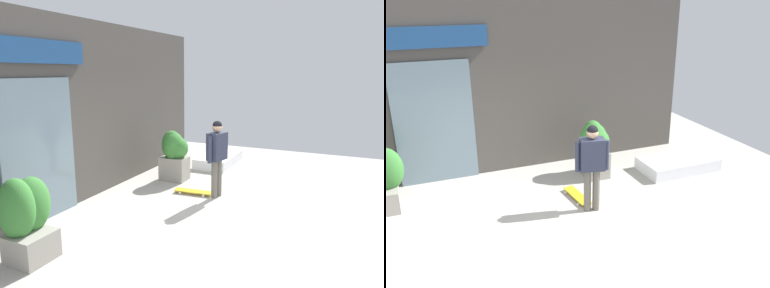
# 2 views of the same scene
# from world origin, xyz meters

# --- Properties ---
(ground_plane) EXTENTS (12.00, 12.00, 0.00)m
(ground_plane) POSITION_xyz_m (0.00, 0.00, 0.00)
(ground_plane) COLOR #B2ADA3
(building_facade) EXTENTS (8.41, 0.31, 3.62)m
(building_facade) POSITION_xyz_m (-0.05, 3.06, 1.80)
(building_facade) COLOR #4C4742
(building_facade) RESTS_ON ground_plane
(skateboarder) EXTENTS (0.59, 0.35, 1.62)m
(skateboarder) POSITION_xyz_m (0.91, 0.55, 0.99)
(skateboarder) COLOR #666056
(skateboarder) RESTS_ON ground_plane
(skateboard) EXTENTS (0.31, 0.84, 0.08)m
(skateboard) POSITION_xyz_m (0.83, 1.06, 0.06)
(skateboard) COLOR gold
(skateboard) RESTS_ON ground_plane
(planter_box_left) EXTENTS (0.60, 0.66, 1.22)m
(planter_box_left) POSITION_xyz_m (1.58, 1.91, 0.70)
(planter_box_left) COLOR gray
(planter_box_left) RESTS_ON ground_plane
(snow_ledge) EXTENTS (1.68, 0.90, 0.28)m
(snow_ledge) POSITION_xyz_m (3.42, 1.46, 0.14)
(snow_ledge) COLOR white
(snow_ledge) RESTS_ON ground_plane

